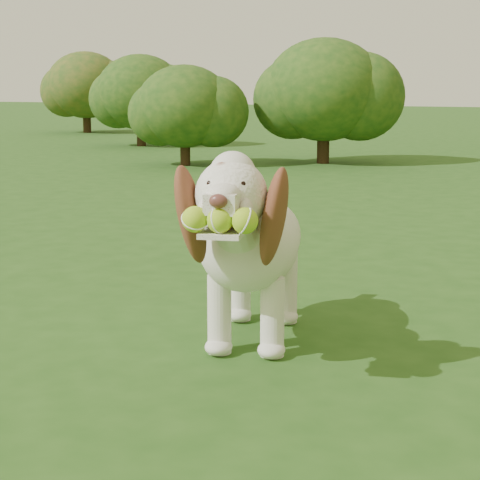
% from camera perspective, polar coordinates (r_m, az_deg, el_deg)
% --- Properties ---
extents(ground, '(80.00, 80.00, 0.00)m').
position_cam_1_polar(ground, '(3.50, -8.74, -7.63)').
color(ground, '#224A15').
rests_on(ground, ground).
extents(dog, '(0.67, 1.33, 0.87)m').
position_cam_1_polar(dog, '(3.40, 0.81, 0.06)').
color(dog, white).
rests_on(dog, ground).
extents(shrub_a, '(1.34, 1.34, 1.39)m').
position_cam_1_polar(shrub_a, '(11.26, -3.96, 9.45)').
color(shrub_a, '#382314').
rests_on(shrub_a, ground).
extents(shrub_g, '(1.82, 1.82, 1.88)m').
position_cam_1_polar(shrub_g, '(19.42, -10.92, 10.77)').
color(shrub_g, '#382314').
rests_on(shrub_g, ground).
extents(shrub_b, '(1.71, 1.71, 1.77)m').
position_cam_1_polar(shrub_b, '(11.60, 6.01, 10.57)').
color(shrub_b, '#382314').
rests_on(shrub_b, ground).
extents(shrub_e, '(1.61, 1.61, 1.66)m').
position_cam_1_polar(shrub_e, '(14.96, -7.10, 10.39)').
color(shrub_e, '#382314').
rests_on(shrub_e, ground).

